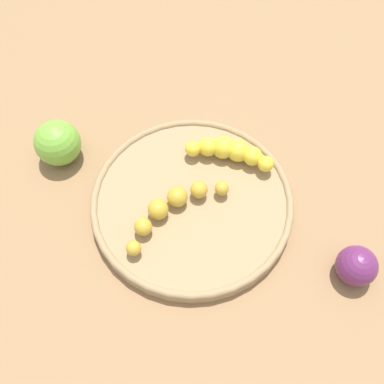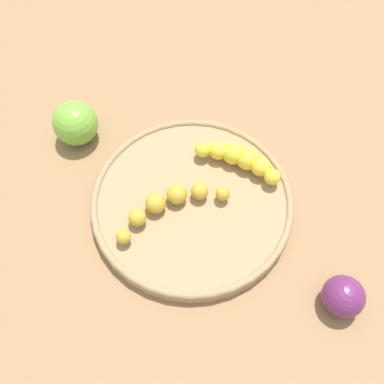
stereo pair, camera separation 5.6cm
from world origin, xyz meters
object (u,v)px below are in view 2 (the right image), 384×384
(banana_yellow, at_px, (239,158))
(apple_green, at_px, (74,125))
(plum_purple, at_px, (343,296))
(fruit_bowl, at_px, (192,201))
(banana_spotted, at_px, (169,203))

(banana_yellow, relative_size, apple_green, 1.89)
(plum_purple, height_order, apple_green, apple_green)
(fruit_bowl, relative_size, plum_purple, 5.46)
(banana_spotted, xyz_separation_m, plum_purple, (-0.25, -0.02, -0.01))
(fruit_bowl, xyz_separation_m, banana_spotted, (0.02, 0.03, 0.02))
(fruit_bowl, distance_m, banana_yellow, 0.09)
(banana_spotted, distance_m, banana_yellow, 0.12)
(banana_spotted, xyz_separation_m, banana_yellow, (-0.04, -0.12, 0.00))
(banana_spotted, relative_size, banana_yellow, 1.14)
(banana_spotted, relative_size, apple_green, 2.16)
(plum_purple, bearing_deg, fruit_bowl, -2.47)
(fruit_bowl, relative_size, apple_green, 4.18)
(banana_spotted, distance_m, plum_purple, 0.25)
(fruit_bowl, bearing_deg, plum_purple, 177.53)
(banana_yellow, height_order, plum_purple, same)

